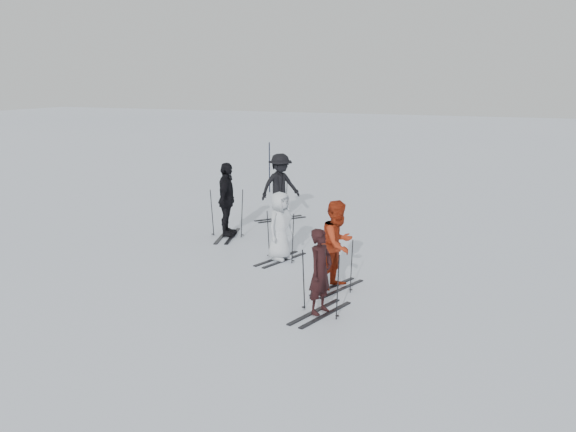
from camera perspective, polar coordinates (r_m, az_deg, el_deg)
The scene contains 12 objects.
ground at distance 14.79m, azimuth -1.51°, elevation -4.55°, with size 120.00×120.00×0.00m, color silver.
skier_near_dark at distance 11.72m, azimuth 2.90°, elevation -5.07°, with size 0.58×0.38×1.58m, color black.
skier_red at distance 13.12m, azimuth 4.45°, elevation -2.65°, with size 0.89×0.69×1.82m, color #A32C12.
skier_grey at distance 15.14m, azimuth -0.69°, elevation -0.97°, with size 0.79×0.52×1.62m, color silver.
skier_uphill_left at distance 17.42m, azimuth -5.47°, elevation 1.38°, with size 1.17×0.49×2.00m, color black.
skier_uphill_far at distance 19.45m, azimuth -0.70°, elevation 2.57°, with size 1.29×0.74×1.99m, color black.
skis_near_dark at distance 11.78m, azimuth 2.89°, elevation -5.90°, with size 0.89×1.68×1.22m, color black, non-canonical shape.
skis_red at distance 13.21m, azimuth 4.42°, elevation -4.12°, with size 0.81×1.54×1.12m, color black, non-canonical shape.
skis_grey at distance 15.19m, azimuth -0.68°, elevation -1.73°, with size 0.88×1.65×1.21m, color black, non-canonical shape.
skis_uphill_left at distance 17.48m, azimuth -5.45°, elevation 0.33°, with size 0.98×1.85×1.35m, color black, non-canonical shape.
skis_uphill_far at distance 19.52m, azimuth -0.69°, elevation 1.46°, with size 0.89×1.68×1.23m, color black, non-canonical shape.
piste_marker at distance 24.12m, azimuth -1.66°, elevation 4.34°, with size 0.04×0.04×1.89m, color black.
Camera 1 is at (5.87, -12.88, 4.30)m, focal length 40.00 mm.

